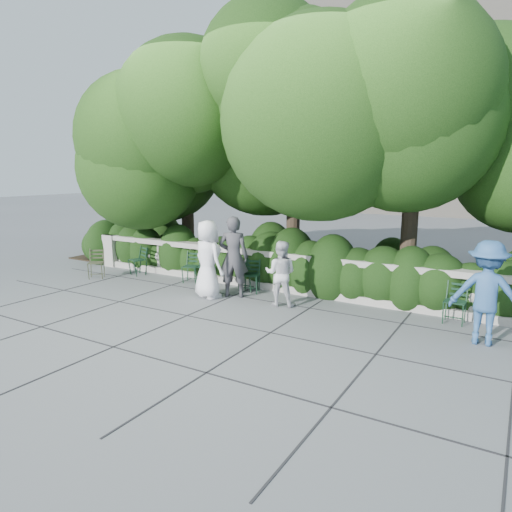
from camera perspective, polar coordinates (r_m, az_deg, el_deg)
The scene contains 15 objects.
ground at distance 10.24m, azimuth -2.88°, elevation -6.41°, with size 90.00×90.00×0.00m, color #595D61.
balustrade at distance 11.61m, azimuth 2.02°, elevation -1.86°, with size 12.00×0.44×1.00m.
shrub_hedge at distance 12.75m, azimuth 4.60°, elevation -2.97°, with size 15.00×2.60×1.70m, color black, non-canonical shape.
tree_canopy at distance 12.32m, azimuth 8.26°, elevation 15.03°, with size 15.04×6.52×6.78m.
chair_a at distance 13.67m, azimuth -15.03°, elevation -2.38°, with size 0.44×0.48×0.84m, color black, non-canonical shape.
chair_b at distance 12.41m, azimuth -8.33°, elevation -3.44°, with size 0.44×0.48×0.84m, color black, non-canonical shape.
chair_c at distance 12.33m, azimuth -6.79°, elevation -3.50°, with size 0.44×0.48×0.84m, color black, non-canonical shape.
chair_d at distance 11.49m, azimuth -1.41°, elevation -4.48°, with size 0.44×0.48×0.84m, color black, non-canonical shape.
chair_e at distance 11.27m, azimuth -0.82°, elevation -4.79°, with size 0.44×0.48×0.84m, color black, non-canonical shape.
chair_f at distance 9.87m, azimuth 23.29°, elevation -7.96°, with size 0.44×0.48×0.84m, color black, non-canonical shape.
chair_weathered at distance 13.52m, azimuth -19.38°, elevation -2.77°, with size 0.44×0.48×0.84m, color black, non-canonical shape.
person_businessman at distance 10.85m, azimuth -6.03°, elevation -0.42°, with size 0.91×0.59×1.86m, color white.
person_woman_grey at distance 10.85m, azimuth -2.83°, elevation -0.11°, with size 0.71×0.47×1.95m, color #3C3B40.
person_casual_man at distance 10.20m, azimuth 3.08°, elevation -2.19°, with size 0.72×0.56×1.47m, color silver.
person_older_blue at distance 8.87m, azimuth 26.85°, elevation -4.14°, with size 1.19×0.68×1.84m, color #2F598D.
Camera 1 is at (5.43, -8.14, 3.02)m, focal length 32.00 mm.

